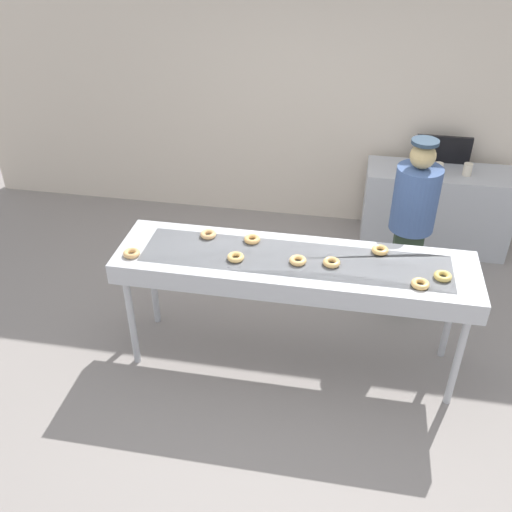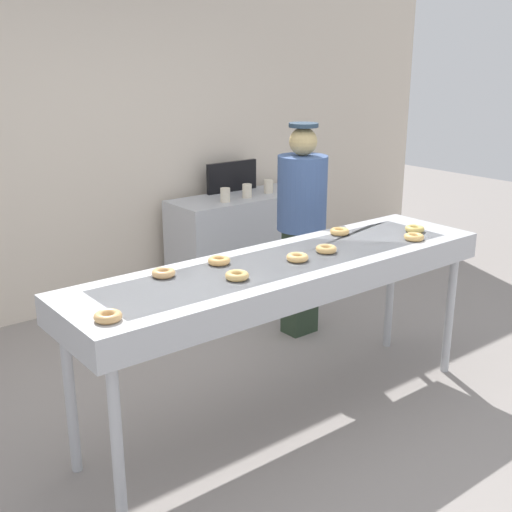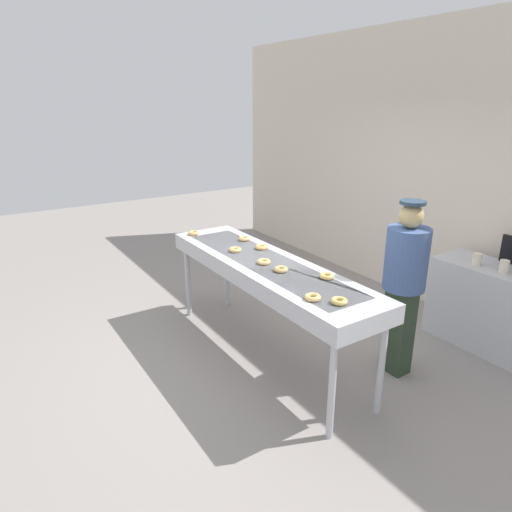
{
  "view_description": "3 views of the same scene",
  "coord_description": "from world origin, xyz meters",
  "px_view_note": "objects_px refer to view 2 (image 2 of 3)",
  "views": [
    {
      "loc": [
        0.35,
        -3.5,
        3.35
      ],
      "look_at": [
        -0.3,
        0.06,
        0.94
      ],
      "focal_mm": 40.22,
      "sensor_mm": 36.0,
      "label": 1
    },
    {
      "loc": [
        -2.31,
        -2.63,
        2.11
      ],
      "look_at": [
        -0.24,
        -0.01,
        1.06
      ],
      "focal_mm": 45.27,
      "sensor_mm": 36.0,
      "label": 2
    },
    {
      "loc": [
        3.28,
        -2.26,
        2.43
      ],
      "look_at": [
        -0.36,
        0.12,
        0.93
      ],
      "focal_mm": 31.69,
      "sensor_mm": 36.0,
      "label": 3
    }
  ],
  "objects_px": {
    "glazed_donut_6": "(237,276)",
    "worker_baker": "(302,216)",
    "glazed_donut_0": "(297,257)",
    "paper_cup_0": "(269,186)",
    "menu_display": "(232,177)",
    "glazed_donut_3": "(163,273)",
    "paper_cup_2": "(225,195)",
    "prep_counter": "(247,240)",
    "glazed_donut_7": "(219,261)",
    "fryer_conveyor": "(288,274)",
    "glazed_donut_4": "(414,237)",
    "glazed_donut_5": "(415,229)",
    "glazed_donut_2": "(108,316)",
    "glazed_donut_1": "(340,231)",
    "glazed_donut_8": "(326,249)",
    "paper_cup_1": "(247,191)"
  },
  "relations": [
    {
      "from": "glazed_donut_6",
      "to": "worker_baker",
      "type": "distance_m",
      "value": 1.63
    },
    {
      "from": "glazed_donut_0",
      "to": "worker_baker",
      "type": "relative_size",
      "value": 0.08
    },
    {
      "from": "paper_cup_0",
      "to": "menu_display",
      "type": "height_order",
      "value": "menu_display"
    },
    {
      "from": "glazed_donut_0",
      "to": "menu_display",
      "type": "distance_m",
      "value": 2.61
    },
    {
      "from": "glazed_donut_3",
      "to": "paper_cup_2",
      "type": "height_order",
      "value": "glazed_donut_3"
    },
    {
      "from": "prep_counter",
      "to": "paper_cup_0",
      "type": "xyz_separation_m",
      "value": [
        0.22,
        -0.05,
        0.49
      ]
    },
    {
      "from": "glazed_donut_3",
      "to": "paper_cup_2",
      "type": "bearing_deg",
      "value": 46.52
    },
    {
      "from": "glazed_donut_7",
      "to": "menu_display",
      "type": "distance_m",
      "value": 2.62
    },
    {
      "from": "fryer_conveyor",
      "to": "glazed_donut_3",
      "type": "height_order",
      "value": "glazed_donut_3"
    },
    {
      "from": "glazed_donut_7",
      "to": "paper_cup_0",
      "type": "relative_size",
      "value": 1.01
    },
    {
      "from": "glazed_donut_3",
      "to": "glazed_donut_6",
      "type": "xyz_separation_m",
      "value": [
        0.28,
        -0.27,
        0.0
      ]
    },
    {
      "from": "glazed_donut_4",
      "to": "paper_cup_0",
      "type": "height_order",
      "value": "glazed_donut_4"
    },
    {
      "from": "glazed_donut_0",
      "to": "glazed_donut_5",
      "type": "xyz_separation_m",
      "value": [
        1.02,
        -0.01,
        0.0
      ]
    },
    {
      "from": "glazed_donut_2",
      "to": "menu_display",
      "type": "xyz_separation_m",
      "value": [
        2.45,
        2.43,
        -0.01
      ]
    },
    {
      "from": "glazed_donut_0",
      "to": "glazed_donut_4",
      "type": "xyz_separation_m",
      "value": [
        0.86,
        -0.14,
        0.0
      ]
    },
    {
      "from": "fryer_conveyor",
      "to": "worker_baker",
      "type": "relative_size",
      "value": 1.63
    },
    {
      "from": "fryer_conveyor",
      "to": "glazed_donut_5",
      "type": "xyz_separation_m",
      "value": [
        1.05,
        -0.06,
        0.1
      ]
    },
    {
      "from": "worker_baker",
      "to": "paper_cup_2",
      "type": "xyz_separation_m",
      "value": [
        0.04,
        1.04,
        -0.02
      ]
    },
    {
      "from": "glazed_donut_1",
      "to": "glazed_donut_5",
      "type": "distance_m",
      "value": 0.51
    },
    {
      "from": "glazed_donut_5",
      "to": "glazed_donut_3",
      "type": "bearing_deg",
      "value": 171.93
    },
    {
      "from": "glazed_donut_1",
      "to": "glazed_donut_4",
      "type": "bearing_deg",
      "value": -54.65
    },
    {
      "from": "glazed_donut_1",
      "to": "paper_cup_0",
      "type": "bearing_deg",
      "value": 64.16
    },
    {
      "from": "glazed_donut_1",
      "to": "menu_display",
      "type": "xyz_separation_m",
      "value": [
        0.64,
        2.05,
        -0.01
      ]
    },
    {
      "from": "fryer_conveyor",
      "to": "glazed_donut_7",
      "type": "relative_size",
      "value": 21.27
    },
    {
      "from": "glazed_donut_2",
      "to": "worker_baker",
      "type": "xyz_separation_m",
      "value": [
        2.09,
        1.04,
        -0.07
      ]
    },
    {
      "from": "fryer_conveyor",
      "to": "glazed_donut_5",
      "type": "distance_m",
      "value": 1.06
    },
    {
      "from": "fryer_conveyor",
      "to": "glazed_donut_0",
      "type": "height_order",
      "value": "glazed_donut_0"
    },
    {
      "from": "worker_baker",
      "to": "prep_counter",
      "type": "height_order",
      "value": "worker_baker"
    },
    {
      "from": "fryer_conveyor",
      "to": "glazed_donut_8",
      "type": "distance_m",
      "value": 0.29
    },
    {
      "from": "glazed_donut_5",
      "to": "menu_display",
      "type": "bearing_deg",
      "value": 84.96
    },
    {
      "from": "glazed_donut_5",
      "to": "glazed_donut_8",
      "type": "height_order",
      "value": "same"
    },
    {
      "from": "paper_cup_0",
      "to": "fryer_conveyor",
      "type": "bearing_deg",
      "value": -126.77
    },
    {
      "from": "glazed_donut_0",
      "to": "menu_display",
      "type": "height_order",
      "value": "menu_display"
    },
    {
      "from": "glazed_donut_1",
      "to": "paper_cup_2",
      "type": "relative_size",
      "value": 1.01
    },
    {
      "from": "paper_cup_2",
      "to": "menu_display",
      "type": "bearing_deg",
      "value": 46.54
    },
    {
      "from": "prep_counter",
      "to": "paper_cup_0",
      "type": "relative_size",
      "value": 11.95
    },
    {
      "from": "fryer_conveyor",
      "to": "paper_cup_0",
      "type": "xyz_separation_m",
      "value": [
        1.48,
        1.98,
        0.02
      ]
    },
    {
      "from": "glazed_donut_6",
      "to": "paper_cup_1",
      "type": "bearing_deg",
      "value": 51.36
    },
    {
      "from": "glazed_donut_3",
      "to": "glazed_donut_6",
      "type": "relative_size",
      "value": 1.0
    },
    {
      "from": "fryer_conveyor",
      "to": "glazed_donut_2",
      "type": "bearing_deg",
      "value": -171.67
    },
    {
      "from": "paper_cup_1",
      "to": "glazed_donut_0",
      "type": "bearing_deg",
      "value": -120.38
    },
    {
      "from": "fryer_conveyor",
      "to": "glazed_donut_0",
      "type": "relative_size",
      "value": 21.27
    },
    {
      "from": "glazed_donut_8",
      "to": "paper_cup_2",
      "type": "height_order",
      "value": "glazed_donut_8"
    },
    {
      "from": "glazed_donut_5",
      "to": "glazed_donut_7",
      "type": "xyz_separation_m",
      "value": [
        -1.4,
        0.24,
        0.0
      ]
    },
    {
      "from": "glazed_donut_7",
      "to": "paper_cup_2",
      "type": "bearing_deg",
      "value": 53.45
    },
    {
      "from": "glazed_donut_4",
      "to": "glazed_donut_6",
      "type": "relative_size",
      "value": 1.0
    },
    {
      "from": "paper_cup_0",
      "to": "prep_counter",
      "type": "bearing_deg",
      "value": 167.09
    },
    {
      "from": "glazed_donut_3",
      "to": "paper_cup_0",
      "type": "relative_size",
      "value": 1.01
    },
    {
      "from": "worker_baker",
      "to": "paper_cup_2",
      "type": "relative_size",
      "value": 13.19
    },
    {
      "from": "menu_display",
      "to": "glazed_donut_7",
      "type": "bearing_deg",
      "value": -127.78
    }
  ]
}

